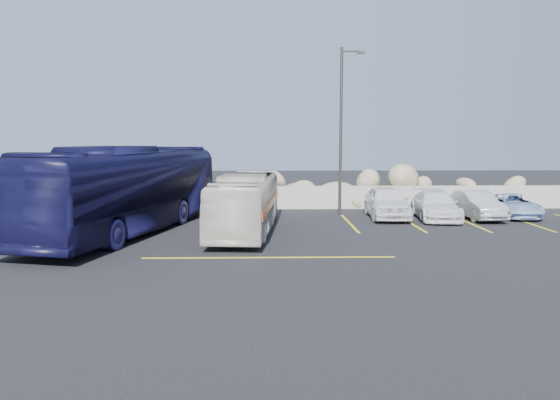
{
  "coord_description": "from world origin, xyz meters",
  "views": [
    {
      "loc": [
        -1.06,
        -16.69,
        3.79
      ],
      "look_at": [
        -0.55,
        4.0,
        1.39
      ],
      "focal_mm": 35.0,
      "sensor_mm": 36.0,
      "label": 1
    }
  ],
  "objects_px": {
    "vintage_bus": "(246,203)",
    "car_b": "(477,205)",
    "car_d": "(513,205)",
    "car_a": "(387,202)",
    "lamppost": "(342,126)",
    "tour_coach": "(126,190)",
    "car_c": "(435,205)"
  },
  "relations": [
    {
      "from": "vintage_bus",
      "to": "car_b",
      "type": "relative_size",
      "value": 2.19
    },
    {
      "from": "car_b",
      "to": "car_d",
      "type": "distance_m",
      "value": 2.05
    },
    {
      "from": "car_b",
      "to": "car_d",
      "type": "relative_size",
      "value": 0.98
    },
    {
      "from": "car_a",
      "to": "car_b",
      "type": "xyz_separation_m",
      "value": [
        4.14,
        -0.34,
        -0.12
      ]
    },
    {
      "from": "vintage_bus",
      "to": "car_d",
      "type": "bearing_deg",
      "value": 22.13
    },
    {
      "from": "lamppost",
      "to": "vintage_bus",
      "type": "bearing_deg",
      "value": -133.74
    },
    {
      "from": "tour_coach",
      "to": "car_d",
      "type": "bearing_deg",
      "value": 26.56
    },
    {
      "from": "lamppost",
      "to": "car_b",
      "type": "bearing_deg",
      "value": -11.49
    },
    {
      "from": "tour_coach",
      "to": "car_c",
      "type": "distance_m",
      "value": 13.82
    },
    {
      "from": "lamppost",
      "to": "vintage_bus",
      "type": "xyz_separation_m",
      "value": [
        -4.45,
        -4.65,
        -3.12
      ]
    },
    {
      "from": "car_a",
      "to": "car_c",
      "type": "xyz_separation_m",
      "value": [
        2.18,
        -0.43,
        -0.12
      ]
    },
    {
      "from": "vintage_bus",
      "to": "car_b",
      "type": "bearing_deg",
      "value": 22.55
    },
    {
      "from": "car_a",
      "to": "car_c",
      "type": "distance_m",
      "value": 2.22
    },
    {
      "from": "car_d",
      "to": "lamppost",
      "type": "bearing_deg",
      "value": -179.7
    },
    {
      "from": "car_a",
      "to": "car_b",
      "type": "height_order",
      "value": "car_a"
    },
    {
      "from": "car_b",
      "to": "car_c",
      "type": "bearing_deg",
      "value": 178.97
    },
    {
      "from": "vintage_bus",
      "to": "car_d",
      "type": "distance_m",
      "value": 13.2
    },
    {
      "from": "vintage_bus",
      "to": "car_a",
      "type": "bearing_deg",
      "value": 34.78
    },
    {
      "from": "vintage_bus",
      "to": "car_c",
      "type": "height_order",
      "value": "vintage_bus"
    },
    {
      "from": "lamppost",
      "to": "car_b",
      "type": "xyz_separation_m",
      "value": [
        6.17,
        -1.25,
        -3.66
      ]
    },
    {
      "from": "vintage_bus",
      "to": "car_b",
      "type": "xyz_separation_m",
      "value": [
        10.62,
        3.39,
        -0.54
      ]
    },
    {
      "from": "car_c",
      "to": "car_d",
      "type": "xyz_separation_m",
      "value": [
        3.94,
        0.62,
        -0.09
      ]
    },
    {
      "from": "lamppost",
      "to": "car_a",
      "type": "distance_m",
      "value": 4.18
    },
    {
      "from": "tour_coach",
      "to": "car_c",
      "type": "bearing_deg",
      "value": 27.62
    },
    {
      "from": "car_a",
      "to": "car_c",
      "type": "relative_size",
      "value": 1.01
    },
    {
      "from": "tour_coach",
      "to": "car_c",
      "type": "relative_size",
      "value": 2.83
    },
    {
      "from": "vintage_bus",
      "to": "tour_coach",
      "type": "distance_m",
      "value": 4.77
    },
    {
      "from": "car_a",
      "to": "car_c",
      "type": "height_order",
      "value": "car_a"
    },
    {
      "from": "car_b",
      "to": "car_c",
      "type": "xyz_separation_m",
      "value": [
        -1.96,
        -0.09,
        -0.0
      ]
    },
    {
      "from": "car_a",
      "to": "car_d",
      "type": "height_order",
      "value": "car_a"
    },
    {
      "from": "tour_coach",
      "to": "car_d",
      "type": "relative_size",
      "value": 3.15
    },
    {
      "from": "car_b",
      "to": "car_d",
      "type": "xyz_separation_m",
      "value": [
        1.98,
        0.53,
        -0.09
      ]
    }
  ]
}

